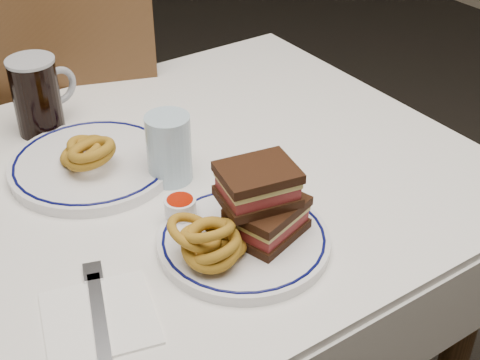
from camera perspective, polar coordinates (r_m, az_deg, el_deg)
dining_table at (r=1.19m, az=-9.83°, el=-5.54°), size 1.27×0.87×0.75m
chair_far at (r=1.73m, az=-14.86°, el=3.43°), size 0.59×0.59×1.00m
main_plate at (r=1.00m, az=0.32°, el=-5.17°), size 0.26×0.26×0.02m
reuben_sandwich at (r=0.97m, az=1.94°, el=-1.86°), size 0.14×0.12×0.11m
onion_rings_main at (r=0.94m, az=-2.53°, el=-5.17°), size 0.12×0.12×0.09m
ketchup_ramekin at (r=1.03m, az=-5.12°, el=-2.23°), size 0.05×0.05×0.03m
beer_mug at (r=1.31m, az=-16.87°, el=6.96°), size 0.13×0.09×0.15m
water_glass at (r=1.13m, az=-6.08°, el=2.71°), size 0.08×0.08×0.12m
far_plate at (r=1.20m, az=-12.45°, el=1.36°), size 0.29×0.29×0.02m
onion_rings_far at (r=1.17m, az=-12.83°, el=2.43°), size 0.11×0.14×0.08m
napkin_fork at (r=0.92m, az=-11.95°, el=-11.24°), size 0.17×0.19×0.01m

